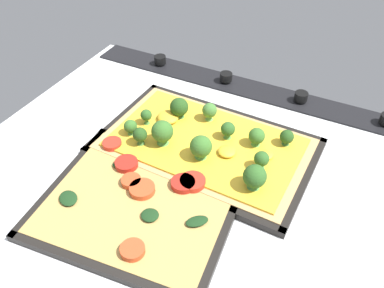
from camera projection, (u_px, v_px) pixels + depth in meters
ground_plane at (205, 184)px, 70.03cm from camera, size 86.38×65.34×3.00cm
stove_control_panel at (262, 91)px, 88.23cm from camera, size 82.92×7.00×2.60cm
baking_tray_front at (205, 148)px, 74.31cm from camera, size 39.77×25.84×1.30cm
broccoli_pizza at (205, 142)px, 73.06cm from camera, size 37.29×23.36×6.17cm
baking_tray_back at (140, 203)px, 64.31cm from camera, size 32.69×29.63×1.30cm
veggie_pizza_back at (141, 198)px, 64.13cm from camera, size 30.07×27.01×1.90cm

